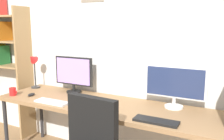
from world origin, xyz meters
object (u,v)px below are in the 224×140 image
monitor_right (175,85)px  keyboard_left (52,102)px  desk (110,109)px  monitor_left (74,73)px  keyboard_right (156,121)px  coffee_mug (13,92)px  computer_mouse (31,95)px  laptop_closed (93,101)px  desk_lamp (33,64)px

monitor_right → keyboard_left: size_ratio=1.57×
desk → monitor_right: (0.60, 0.21, 0.28)m
monitor_left → keyboard_left: (0.04, -0.44, -0.23)m
desk → keyboard_left: size_ratio=6.70×
keyboard_right → coffee_mug: size_ratio=3.53×
computer_mouse → monitor_right: bearing=12.8°
keyboard_left → computer_mouse: bearing=166.5°
keyboard_right → laptop_closed: 0.78m
desk → keyboard_left: keyboard_left is taller
laptop_closed → coffee_mug: size_ratio=3.02×
keyboard_right → desk: bearing=157.7°
desk_lamp → coffee_mug: bearing=-85.6°
coffee_mug → monitor_right: bearing=13.9°
monitor_left → monitor_right: size_ratio=0.85×
keyboard_left → desk: bearing=22.3°
desk_lamp → computer_mouse: (0.23, -0.28, -0.29)m
monitor_right → computer_mouse: (-1.54, -0.35, -0.22)m
keyboard_left → coffee_mug: (-0.58, 0.01, 0.04)m
desk_lamp → keyboard_left: (0.61, -0.37, -0.30)m
desk → coffee_mug: (-1.14, -0.22, 0.09)m
desk → keyboard_left: 0.61m
monitor_right → coffee_mug: 1.81m
monitor_left → laptop_closed: 0.52m
coffee_mug → desk_lamp: bearing=94.4°
monitor_left → monitor_right: monitor_left is taller
keyboard_left → keyboard_right: (1.12, 0.00, 0.00)m
computer_mouse → coffee_mug: bearing=-158.2°
monitor_right → keyboard_right: (-0.04, -0.44, -0.22)m
desk_lamp → coffee_mug: size_ratio=4.33×
monitor_left → monitor_right: bearing=0.0°
laptop_closed → keyboard_right: bearing=-15.0°
keyboard_left → coffee_mug: bearing=179.0°
desk → desk_lamp: desk_lamp is taller
desk_lamp → monitor_left: bearing=7.2°
desk → monitor_right: size_ratio=4.26×
coffee_mug → laptop_closed: bearing=12.5°
desk_lamp → laptop_closed: size_ratio=1.43×
monitor_right → keyboard_left: monitor_right is taller
keyboard_right → coffee_mug: coffee_mug is taller
computer_mouse → laptop_closed: 0.76m
desk → keyboard_left: bearing=-157.7°
monitor_left → computer_mouse: bearing=-134.3°
monitor_right → keyboard_left: 1.26m
coffee_mug → keyboard_right: bearing=-0.3°
keyboard_right → monitor_right: bearing=84.8°
monitor_left → laptop_closed: (0.41, -0.22, -0.22)m
desk_lamp → computer_mouse: size_ratio=4.78×
desk_lamp → laptop_closed: (0.98, -0.15, -0.30)m
desk_lamp → keyboard_right: bearing=-12.1°
monitor_left → desk_lamp: bearing=-172.8°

